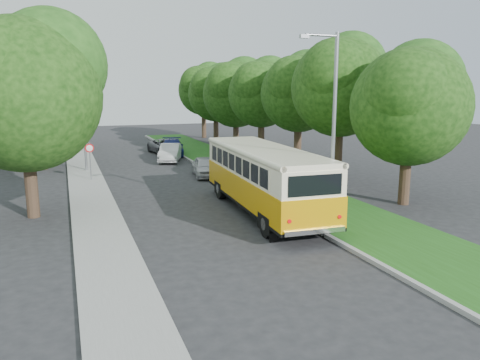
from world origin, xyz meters
name	(u,v)px	position (x,y,z in m)	size (l,w,h in m)	color
ground	(215,224)	(0.00, 0.00, 0.00)	(120.00, 120.00, 0.00)	#242427
curb	(249,193)	(3.60, 5.00, 0.07)	(0.20, 70.00, 0.15)	gray
grass_verge	(286,190)	(5.95, 5.00, 0.07)	(4.50, 70.00, 0.13)	#205015
sidewalk	(93,206)	(-4.80, 5.00, 0.06)	(2.20, 70.00, 0.12)	gray
treeline	(183,88)	(3.15, 17.99, 5.93)	(24.27, 41.91, 9.46)	#332319
lamppost_near	(332,126)	(4.21, -2.50, 4.37)	(1.71, 0.16, 8.00)	gray
lamppost_far	(82,114)	(-4.70, 16.00, 4.12)	(1.71, 0.16, 7.50)	gray
warning_sign	(90,155)	(-4.50, 11.98, 1.71)	(0.56, 0.10, 2.50)	gray
vintage_bus	(264,180)	(2.73, 0.91, 1.60)	(2.77, 10.77, 3.20)	#DF9A07
car_silver	(205,167)	(2.86, 11.12, 0.66)	(1.55, 3.86, 1.32)	#B5B5BA
car_white	(170,153)	(2.06, 18.53, 0.72)	(1.52, 4.36, 1.44)	silver
car_blue	(172,147)	(3.00, 22.09, 0.72)	(2.01, 4.94, 1.43)	navy
car_grey	(165,146)	(2.67, 23.45, 0.65)	(2.16, 4.68, 1.30)	#525359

